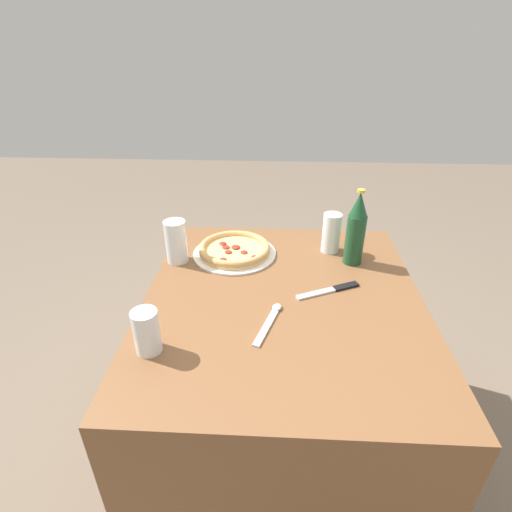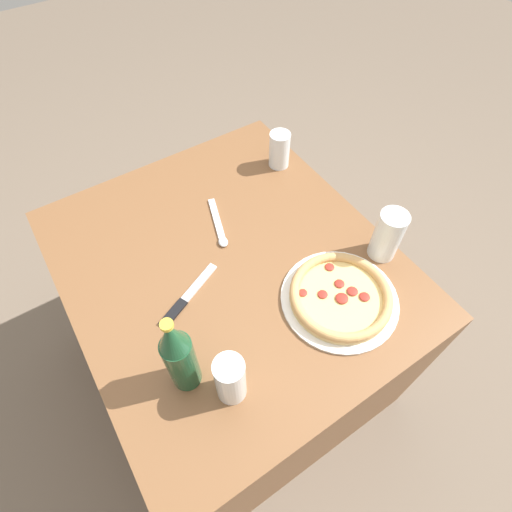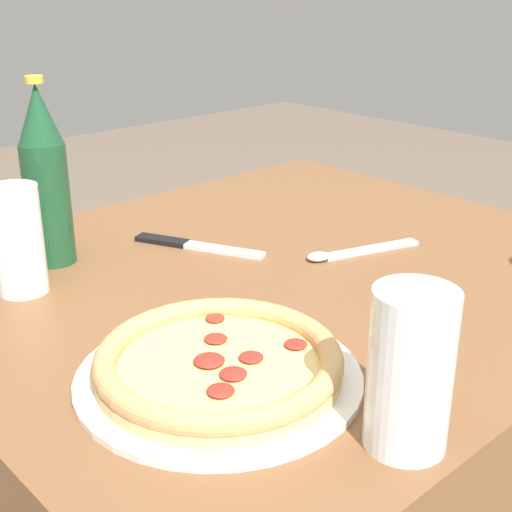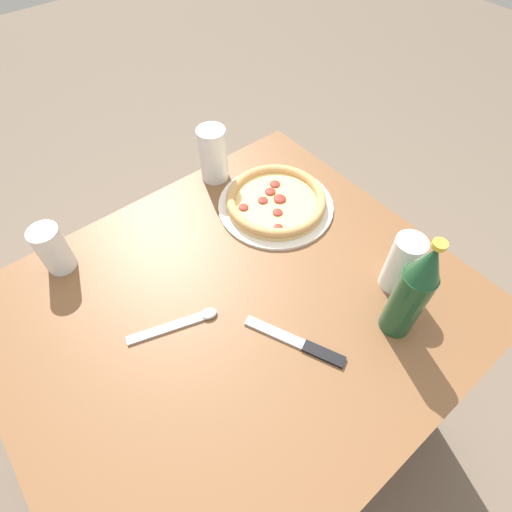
# 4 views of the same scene
# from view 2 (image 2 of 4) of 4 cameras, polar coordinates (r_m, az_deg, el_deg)

# --- Properties ---
(ground_plane) EXTENTS (8.00, 8.00, 0.00)m
(ground_plane) POSITION_cam_2_polar(r_m,az_deg,el_deg) (1.76, -2.63, -14.19)
(ground_plane) COLOR #6B5B4C
(table) EXTENTS (1.00, 0.87, 0.71)m
(table) POSITION_cam_2_polar(r_m,az_deg,el_deg) (1.43, -3.16, -8.92)
(table) COLOR brown
(table) RESTS_ON ground_plane
(pizza_pepperoni) EXTENTS (0.31, 0.31, 0.04)m
(pizza_pepperoni) POSITION_cam_2_polar(r_m,az_deg,el_deg) (1.07, 11.95, -5.65)
(pizza_pepperoni) COLOR silver
(pizza_pepperoni) RESTS_ON table
(glass_orange_juice) EXTENTS (0.07, 0.07, 0.15)m
(glass_orange_juice) POSITION_cam_2_polar(r_m,az_deg,el_deg) (0.90, -3.67, -17.28)
(glass_orange_juice) COLOR white
(glass_orange_juice) RESTS_ON table
(glass_water) EXTENTS (0.08, 0.08, 0.16)m
(glass_water) POSITION_cam_2_polar(r_m,az_deg,el_deg) (1.15, 18.19, 2.58)
(glass_water) COLOR white
(glass_water) RESTS_ON table
(glass_mango_juice) EXTENTS (0.07, 0.07, 0.12)m
(glass_mango_juice) POSITION_cam_2_polar(r_m,az_deg,el_deg) (1.37, 3.35, 14.70)
(glass_mango_juice) COLOR white
(glass_mango_juice) RESTS_ON table
(beer_bottle) EXTENTS (0.07, 0.07, 0.28)m
(beer_bottle) POSITION_cam_2_polar(r_m,az_deg,el_deg) (0.87, -10.96, -13.77)
(beer_bottle) COLOR #194728
(beer_bottle) RESTS_ON table
(knife) EXTENTS (0.11, 0.21, 0.01)m
(knife) POSITION_cam_2_polar(r_m,az_deg,el_deg) (1.08, -9.86, -5.84)
(knife) COLOR black
(knife) RESTS_ON table
(spoon) EXTENTS (0.20, 0.08, 0.01)m
(spoon) POSITION_cam_2_polar(r_m,az_deg,el_deg) (1.20, -5.29, 4.04)
(spoon) COLOR silver
(spoon) RESTS_ON table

